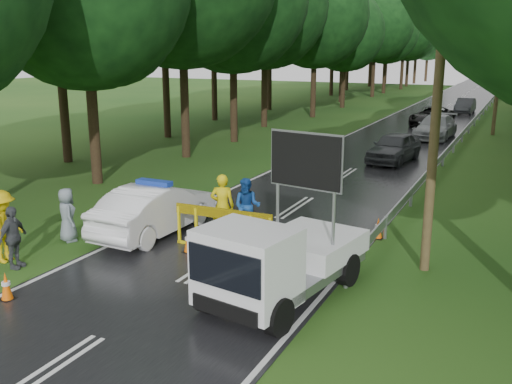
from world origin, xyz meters
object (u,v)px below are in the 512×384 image
Objects in this scene: queue_car_third at (432,116)px; police_sedan at (155,210)px; civilian at (247,206)px; queue_car_first at (394,147)px; officer at (222,206)px; queue_car_second at (436,127)px; barrier at (223,219)px; work_truck at (277,260)px; queue_car_fourth at (465,106)px.

police_sedan is at bearing -89.57° from queue_car_third.
queue_car_first is at bearing 70.73° from civilian.
officer is 0.40× the size of queue_car_second.
police_sedan is 2.39× the size of officer.
queue_car_third is (-1.18, 6.00, -0.03)m from queue_car_second.
police_sedan is 0.95× the size of queue_car_third.
officer is at bearing -163.11° from police_sedan.
barrier is 1.69m from civilian.
barrier is 0.60× the size of queue_car_second.
civilian is (2.52, 1.25, 0.10)m from police_sedan.
officer is at bearing 143.52° from work_truck.
work_truck is 26.34m from queue_car_second.
barrier is at bearing -99.86° from civilian.
barrier is at bearing -91.89° from queue_car_fourth.
queue_car_third is at bearing -96.28° from queue_car_fourth.
officer is at bearing -92.82° from queue_car_fourth.
queue_car_fourth is (2.39, 37.94, -0.21)m from civilian.
police_sedan reaches higher than queue_car_fourth.
work_truck is 4.95m from civilian.
queue_car_third is at bearing 104.40° from queue_car_second.
work_truck reaches higher than queue_car_second.
queue_car_first is 8.88m from queue_car_second.
police_sedan is 0.95× the size of queue_car_second.
queue_car_fourth is at bearing 100.29° from work_truck.
officer is 1.13× the size of civilian.
officer is 0.45× the size of queue_car_first.
work_truck reaches higher than barrier.
queue_car_fourth is (-0.39, 42.03, -0.34)m from work_truck.
civilian reaches higher than queue_car_fourth.
queue_car_third reaches higher than queue_car_fourth.
work_truck is 1.63× the size of barrier.
police_sedan is at bearing -95.70° from queue_car_fourth.
queue_car_second reaches higher than queue_car_fourth.
officer reaches higher than queue_car_second.
queue_car_first is at bearing 82.71° from barrier.
officer reaches higher than queue_car_first.
barrier is (2.60, -0.44, 0.16)m from police_sedan.
queue_car_third is (-1.70, 32.34, -0.31)m from work_truck.
officer is at bearing -91.92° from queue_car_first.
queue_car_first is 14.86m from queue_car_third.
civilian is 0.35× the size of queue_car_third.
barrier is 15.14m from queue_car_first.
queue_car_first is 0.88× the size of queue_car_second.
queue_car_second is (-0.52, 26.34, -0.28)m from work_truck.
work_truck reaches higher than queue_car_first.
work_truck is at bearing 110.86° from officer.
work_truck reaches higher than officer.
police_sedan reaches higher than queue_car_second.
civilian reaches higher than queue_car_first.
queue_car_first is (-1.20, 17.48, -0.25)m from work_truck.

